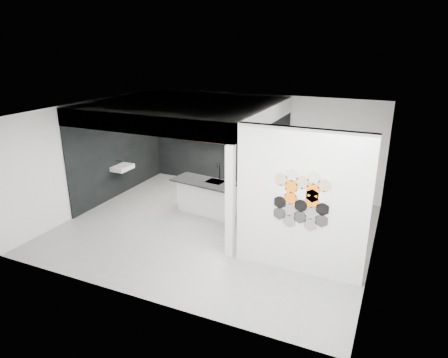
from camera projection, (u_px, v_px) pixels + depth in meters
floor at (215, 228)px, 9.48m from camera, size 7.00×6.00×0.01m
partition_panel at (301, 203)px, 7.30m from camera, size 2.45×0.15×2.80m
bay_clad_back at (218, 146)px, 12.15m from camera, size 4.40×0.04×2.35m
bay_clad_left at (119, 154)px, 11.30m from camera, size 0.04×4.00×2.35m
bulkhead at (185, 110)px, 10.01m from camera, size 4.40×4.00×0.40m
corner_column at (230, 202)px, 7.91m from camera, size 0.16×0.16×2.35m
fascia_beam at (139, 124)px, 8.35m from camera, size 4.40×0.16×0.40m
wall_basin at (123, 168)px, 11.14m from camera, size 0.40×0.60×0.12m
display_shelf at (220, 143)px, 11.98m from camera, size 3.00×0.15×0.04m
kitchen_island at (206, 196)px, 10.19m from camera, size 1.75×0.95×1.34m
stockpot at (185, 136)px, 12.41m from camera, size 0.29×0.29×0.18m
kettle at (259, 144)px, 11.47m from camera, size 0.17×0.17×0.14m
glass_bowl at (262, 145)px, 11.44m from camera, size 0.17×0.17×0.10m
glass_vase at (262, 145)px, 11.43m from camera, size 0.11×0.11×0.13m
bottle_dark at (215, 139)px, 12.01m from camera, size 0.08×0.08×0.16m
utensil_cup at (203, 139)px, 12.17m from camera, size 0.10×0.10×0.11m
hex_tile_cluster at (302, 200)px, 7.17m from camera, size 1.04×0.02×1.16m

